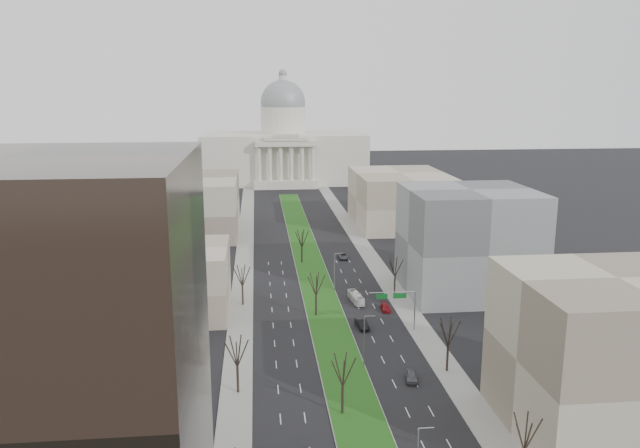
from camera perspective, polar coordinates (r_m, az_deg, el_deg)
ground at (r=168.46m, az=-0.99°, el=-3.56°), size 600.00×600.00×0.00m
median at (r=167.47m, az=-0.96°, el=-3.62°), size 8.00×222.03×0.20m
sidewalk_left at (r=144.07m, az=-7.13°, el=-6.41°), size 5.00×330.00×0.15m
sidewalk_right at (r=147.34m, az=6.68°, el=-5.97°), size 5.00×330.00×0.15m
capitol at (r=312.75m, az=-3.35°, el=6.85°), size 80.00×46.00×55.00m
building_glass_tower at (r=69.03m, az=-25.66°, el=-11.23°), size 34.00×30.00×40.00m
building_beige_left at (r=133.78m, az=-13.97°, el=-5.06°), size 26.00×22.00×14.00m
building_tan_right at (r=93.83m, az=24.96°, el=-10.89°), size 26.00×24.00×22.00m
building_grey_right at (r=145.74m, az=13.40°, el=-1.56°), size 28.00×26.00×24.00m
building_far_left at (r=205.95m, az=-11.71°, el=1.69°), size 30.00×40.00×18.00m
building_far_right at (r=215.32m, az=7.30°, el=2.31°), size 30.00×40.00×18.00m
tree_left_mid at (r=97.71m, az=-7.61°, el=-11.41°), size 5.40×5.40×9.72m
tree_left_far at (r=135.33m, az=-7.14°, el=-4.65°), size 5.28×5.28×9.50m
tree_right_near at (r=80.83m, az=18.29°, el=-17.58°), size 5.16×5.16×9.29m
tree_right_mid at (r=105.85m, az=11.68°, el=-9.56°), size 5.52×5.52×9.94m
tree_right_far at (r=142.57m, az=6.89°, el=-3.89°), size 5.04×5.04×9.07m
tree_median_a at (r=91.12m, az=2.10°, el=-13.13°), size 5.40×5.40×9.72m
tree_median_b at (r=128.13m, az=-0.37°, el=-5.46°), size 5.40×5.40×9.72m
tree_median_c at (r=166.53m, az=-1.68°, el=-1.26°), size 5.40×5.40×9.72m
streetlamp_median_b at (r=106.37m, az=4.09°, el=-10.57°), size 1.90×0.20×9.16m
streetlamp_median_c at (r=143.63m, az=1.35°, el=-4.39°), size 1.90×0.20×9.16m
mast_arm_signs at (r=121.51m, az=7.43°, el=-7.01°), size 9.12×0.24×8.09m
car_grey_near at (r=104.36m, az=8.34°, el=-13.59°), size 2.48×4.70×1.52m
car_black at (r=124.15m, az=3.85°, el=-9.10°), size 2.39×5.31×1.69m
car_red at (r=133.85m, az=6.01°, el=-7.60°), size 2.08×4.63×1.32m
car_grey_far at (r=172.43m, az=2.11°, el=-2.93°), size 2.57×5.48×1.52m
box_van at (r=138.16m, az=3.31°, el=-6.72°), size 2.76×7.90×2.16m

